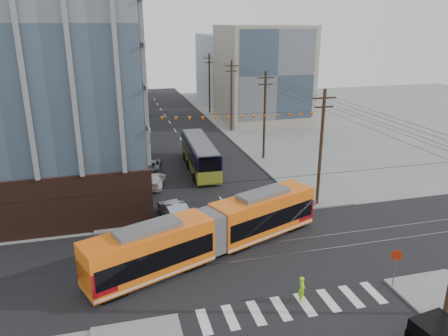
{
  "coord_description": "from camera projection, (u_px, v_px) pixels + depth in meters",
  "views": [
    {
      "loc": [
        -9.93,
        -23.78,
        16.65
      ],
      "look_at": [
        -1.25,
        8.83,
        5.24
      ],
      "focal_mm": 35.0,
      "sensor_mm": 36.0,
      "label": 1
    }
  ],
  "objects": [
    {
      "name": "bg_bldg_nw_near",
      "position": [
        60.0,
        71.0,
        70.1
      ],
      "size": [
        18.0,
        16.0,
        18.0
      ],
      "primitive_type": "cube",
      "color": "#8C99A5",
      "rests_on": "ground"
    },
    {
      "name": "utility_pole_far",
      "position": [
        209.0,
        84.0,
        81.1
      ],
      "size": [
        0.3,
        0.3,
        11.0
      ],
      "primitive_type": "cylinder",
      "color": "black",
      "rests_on": "ground"
    },
    {
      "name": "parked_car_grey",
      "position": [
        152.0,
        165.0,
        51.07
      ],
      "size": [
        2.8,
        4.81,
        1.26
      ],
      "primitive_type": "imported",
      "rotation": [
        0.0,
        0.0,
        2.98
      ],
      "color": "slate",
      "rests_on": "ground"
    },
    {
      "name": "bg_bldg_nw_far",
      "position": [
        84.0,
        55.0,
        88.82
      ],
      "size": [
        16.0,
        18.0,
        20.0
      ],
      "primitive_type": "cube",
      "color": "gray",
      "rests_on": "ground"
    },
    {
      "name": "parked_car_white",
      "position": [
        155.0,
        180.0,
        46.01
      ],
      "size": [
        3.07,
        5.12,
        1.39
      ],
      "primitive_type": "imported",
      "rotation": [
        0.0,
        0.0,
        2.89
      ],
      "color": "silver",
      "rests_on": "ground"
    },
    {
      "name": "parked_car_silver",
      "position": [
        174.0,
        211.0,
        38.22
      ],
      "size": [
        2.58,
        5.27,
        1.66
      ],
      "primitive_type": "imported",
      "rotation": [
        0.0,
        0.0,
        3.31
      ],
      "color": "#8F94A6",
      "rests_on": "ground"
    },
    {
      "name": "streetcar",
      "position": [
        211.0,
        232.0,
        32.25
      ],
      "size": [
        18.84,
        9.72,
        3.71
      ],
      "primitive_type": null,
      "rotation": [
        0.0,
        0.0,
        0.38
      ],
      "color": "orange",
      "rests_on": "ground"
    },
    {
      "name": "bg_bldg_ne_near",
      "position": [
        262.0,
        74.0,
        74.81
      ],
      "size": [
        14.0,
        14.0,
        16.0
      ],
      "primitive_type": "cube",
      "color": "gray",
      "rests_on": "ground"
    },
    {
      "name": "bg_bldg_ne_far",
      "position": [
        240.0,
        68.0,
        93.92
      ],
      "size": [
        16.0,
        16.0,
        14.0
      ],
      "primitive_type": "cube",
      "color": "#8C99A5",
      "rests_on": "ground"
    },
    {
      "name": "jersey_barrier",
      "position": [
        310.0,
        197.0,
        42.58
      ],
      "size": [
        1.69,
        3.67,
        0.72
      ],
      "primitive_type": "cube",
      "rotation": [
        0.0,
        0.0,
        -0.26
      ],
      "color": "gray",
      "rests_on": "ground"
    },
    {
      "name": "pedestrian",
      "position": [
        302.0,
        289.0,
        27.02
      ],
      "size": [
        0.58,
        0.73,
        1.74
      ],
      "primitive_type": "imported",
      "rotation": [
        0.0,
        0.0,
        1.29
      ],
      "color": "#9CFF17",
      "rests_on": "ground"
    },
    {
      "name": "stop_sign",
      "position": [
        395.0,
        270.0,
        28.3
      ],
      "size": [
        0.99,
        0.99,
        2.59
      ],
      "primitive_type": null,
      "rotation": [
        0.0,
        0.0,
        -0.31
      ],
      "color": "#A41E05",
      "rests_on": "ground"
    },
    {
      "name": "ground",
      "position": [
        275.0,
        280.0,
        29.53
      ],
      "size": [
        160.0,
        160.0,
        0.0
      ],
      "primitive_type": "plane",
      "color": "slate"
    },
    {
      "name": "city_bus",
      "position": [
        200.0,
        155.0,
        51.06
      ],
      "size": [
        3.2,
        12.62,
        3.55
      ],
      "primitive_type": null,
      "rotation": [
        0.0,
        0.0,
        -0.04
      ],
      "color": "black",
      "rests_on": "ground"
    }
  ]
}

